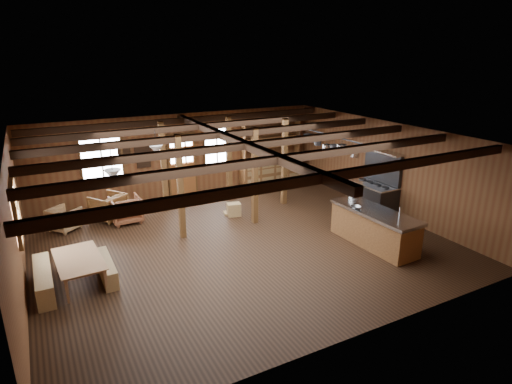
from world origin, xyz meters
TOP-DOWN VIEW (x-y plane):
  - room at (0.00, 0.00)m, footprint 10.04×9.04m
  - ceiling_joists at (0.00, 0.18)m, footprint 9.80×8.82m
  - timber_posts at (0.52, 2.08)m, footprint 3.95×2.35m
  - back_door at (0.00, 4.45)m, footprint 1.02×0.08m
  - window_back_left at (-2.60, 4.46)m, footprint 1.32×0.06m
  - window_back_right at (1.30, 4.46)m, footprint 1.02×0.06m
  - window_left at (-4.96, 0.50)m, footprint 0.14×1.24m
  - notice_boards at (-1.50, 4.46)m, footprint 1.08×0.03m
  - back_counter at (3.40, 4.20)m, footprint 2.55×0.60m
  - pendant_lamps at (-2.25, 1.00)m, footprint 1.86×2.36m
  - pot_rack at (2.93, 0.31)m, footprint 0.42×3.00m
  - kitchen_island at (3.00, -1.77)m, footprint 0.98×2.53m
  - step_stool at (0.68, 1.75)m, footprint 0.51×0.41m
  - commercial_range at (4.65, 0.04)m, footprint 0.81×1.58m
  - dining_table at (-3.90, -0.25)m, footprint 0.99×1.67m
  - bench_wall at (-4.65, -0.25)m, footprint 0.33×1.76m
  - bench_aisle at (-3.40, -0.25)m, footprint 0.28×1.48m
  - armchair_a at (-2.73, 3.26)m, footprint 1.18×1.18m
  - armchair_b at (-2.32, 2.78)m, footprint 0.84×0.87m
  - armchair_c at (-3.96, 3.00)m, footprint 1.01×1.01m
  - counter_pot at (3.13, -0.77)m, footprint 0.28×0.28m
  - bowl at (2.66, -1.41)m, footprint 0.29×0.29m

SIDE VIEW (x-z plane):
  - step_stool at x=0.68m, z-range 0.00..0.40m
  - bench_aisle at x=-3.40m, z-range 0.00..0.41m
  - bench_wall at x=-4.65m, z-range 0.00..0.48m
  - dining_table at x=-3.90m, z-range 0.00..0.57m
  - armchair_c at x=-3.96m, z-range 0.00..0.66m
  - armchair_b at x=-2.32m, z-range 0.00..0.77m
  - armchair_a at x=-2.73m, z-range 0.00..0.78m
  - kitchen_island at x=3.00m, z-range -0.12..1.08m
  - back_counter at x=3.40m, z-range -0.62..1.83m
  - commercial_range at x=4.65m, z-range -0.34..1.60m
  - back_door at x=0.00m, z-range -0.19..1.96m
  - bowl at x=2.66m, z-range 0.94..1.00m
  - counter_pot at x=3.13m, z-range 0.94..1.11m
  - room at x=0.00m, z-range -0.02..2.82m
  - timber_posts at x=0.52m, z-range 0.00..2.80m
  - window_back_left at x=-2.60m, z-range 0.94..2.26m
  - window_back_right at x=1.30m, z-range 0.94..2.26m
  - window_left at x=-4.96m, z-range 0.94..2.26m
  - notice_boards at x=-1.50m, z-range 1.19..2.09m
  - pendant_lamps at x=-2.25m, z-range 1.92..2.58m
  - pot_rack at x=2.93m, z-range 2.06..2.51m
  - ceiling_joists at x=0.00m, z-range 2.59..2.77m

